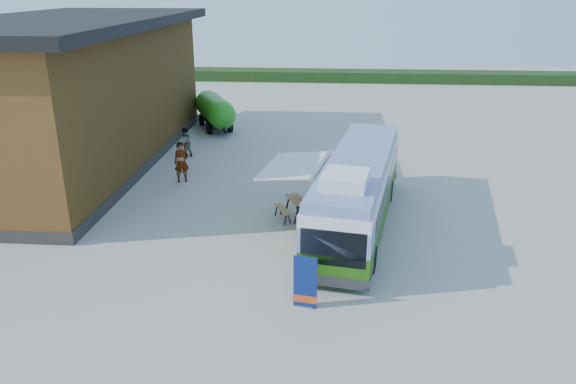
# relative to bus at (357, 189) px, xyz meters

# --- Properties ---
(ground) EXTENTS (100.00, 100.00, 0.00)m
(ground) POSITION_rel_bus_xyz_m (-3.94, -2.51, -1.59)
(ground) COLOR #BCB7AD
(ground) RESTS_ON ground
(barn) EXTENTS (9.60, 21.20, 7.50)m
(barn) POSITION_rel_bus_xyz_m (-14.44, 7.49, 2.00)
(barn) COLOR brown
(barn) RESTS_ON ground
(hedge) EXTENTS (40.00, 3.00, 1.00)m
(hedge) POSITION_rel_bus_xyz_m (4.06, 35.49, -1.09)
(hedge) COLOR #264419
(hedge) RESTS_ON ground
(bus) EXTENTS (4.14, 11.08, 3.33)m
(bus) POSITION_rel_bus_xyz_m (0.00, 0.00, 0.00)
(bus) COLOR #357513
(bus) RESTS_ON ground
(awning) EXTENTS (2.90, 4.05, 0.49)m
(awning) POSITION_rel_bus_xyz_m (-2.29, 0.28, 0.84)
(awning) COLOR white
(awning) RESTS_ON ground
(banner) EXTENTS (0.72, 0.26, 1.67)m
(banner) POSITION_rel_bus_xyz_m (-1.71, -6.02, -0.91)
(banner) COLOR navy
(banner) RESTS_ON ground
(picnic_table) EXTENTS (1.89, 1.81, 0.84)m
(picnic_table) POSITION_rel_bus_xyz_m (-2.40, 0.69, -0.96)
(picnic_table) COLOR tan
(picnic_table) RESTS_ON ground
(person_a) EXTENTS (0.85, 0.73, 1.97)m
(person_a) POSITION_rel_bus_xyz_m (-8.21, 4.77, -0.60)
(person_a) COLOR #999999
(person_a) RESTS_ON ground
(person_b) EXTENTS (1.01, 1.01, 1.65)m
(person_b) POSITION_rel_bus_xyz_m (-9.08, 8.79, -0.77)
(person_b) COLOR #999999
(person_b) RESTS_ON ground
(slurry_tanker) EXTENTS (3.39, 5.54, 2.21)m
(slurry_tanker) POSITION_rel_bus_xyz_m (-8.73, 15.37, -0.32)
(slurry_tanker) COLOR #2A961B
(slurry_tanker) RESTS_ON ground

